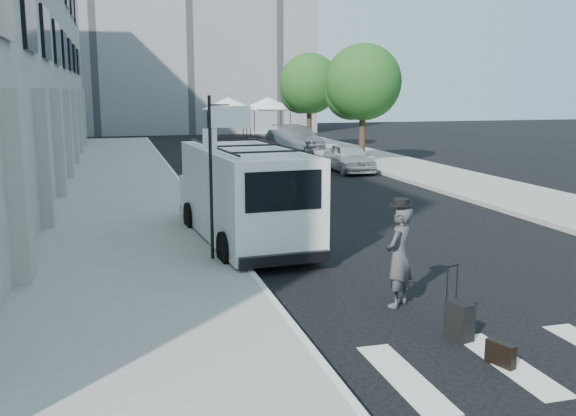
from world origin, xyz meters
TOP-DOWN VIEW (x-y plane):
  - ground at (0.00, 0.00)m, footprint 120.00×120.00m
  - sidewalk_left at (-4.25, 16.00)m, footprint 4.50×48.00m
  - sidewalk_right at (9.00, 20.00)m, footprint 4.00×56.00m
  - sign_pole at (-2.36, 3.20)m, footprint 1.03×0.07m
  - tree_near at (7.50, 20.15)m, footprint 3.80×3.83m
  - tree_far at (7.50, 29.15)m, footprint 3.80×3.83m
  - tent_left at (4.00, 38.00)m, footprint 4.00×4.00m
  - tent_right at (7.20, 38.50)m, footprint 4.00×4.00m
  - businessman at (0.15, -0.31)m, footprint 0.78×0.76m
  - briefcase at (0.44, -3.00)m, footprint 0.26×0.45m
  - suitcase at (0.38, -2.00)m, footprint 0.36×0.46m
  - cargo_van at (-1.52, 5.11)m, footprint 2.59×6.40m
  - parked_car_a at (5.95, 17.49)m, footprint 1.71×3.99m
  - parked_car_b at (5.00, 25.30)m, footprint 1.91×4.63m
  - parked_car_c at (6.80, 28.83)m, footprint 2.40×5.39m

SIDE VIEW (x-z plane):
  - ground at x=0.00m, z-range 0.00..0.00m
  - sidewalk_left at x=-4.25m, z-range 0.00..0.15m
  - sidewalk_right at x=9.00m, z-range 0.00..0.15m
  - briefcase at x=0.44m, z-range 0.00..0.34m
  - suitcase at x=0.38m, z-range -0.27..0.87m
  - parked_car_a at x=5.95m, z-range 0.00..1.34m
  - parked_car_b at x=5.00m, z-range 0.00..1.49m
  - parked_car_c at x=6.80m, z-range 0.00..1.54m
  - businessman at x=0.15m, z-range 0.00..1.80m
  - cargo_van at x=-1.52m, z-range 0.04..2.40m
  - sign_pole at x=-2.36m, z-range 0.90..4.40m
  - tent_left at x=4.00m, z-range 1.11..4.31m
  - tent_right at x=7.20m, z-range 1.11..4.31m
  - tree_near at x=7.50m, z-range 0.96..6.99m
  - tree_far at x=7.50m, z-range 0.96..6.99m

